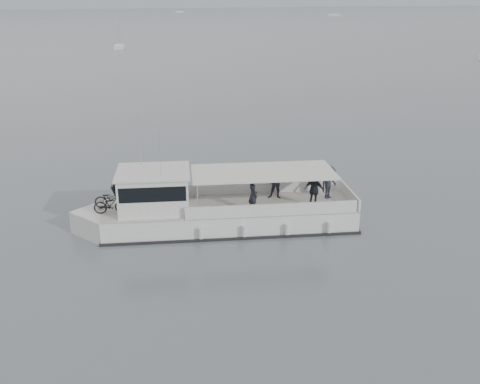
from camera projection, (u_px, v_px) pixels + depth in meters
name	position (u px, v px, depth m)	size (l,w,h in m)	color
ground	(298.00, 237.00, 23.41)	(1400.00, 1400.00, 0.00)	slate
tour_boat	(205.00, 209.00, 24.10)	(12.65, 6.47, 5.36)	white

